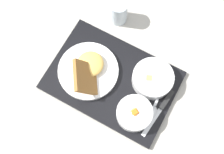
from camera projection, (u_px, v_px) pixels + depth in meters
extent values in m
plane|color=#ADA89E|center=(112.00, 81.00, 0.99)|extent=(4.00, 4.00, 0.00)
cube|color=black|center=(112.00, 80.00, 0.98)|extent=(0.45, 0.32, 0.02)
cylinder|color=white|center=(134.00, 113.00, 0.92)|extent=(0.12, 0.12, 0.05)
torus|color=white|center=(135.00, 112.00, 0.89)|extent=(0.12, 0.12, 0.01)
cylinder|color=#9EC67A|center=(135.00, 114.00, 0.90)|extent=(0.04, 0.04, 0.02)
cylinder|color=#9EC67A|center=(138.00, 119.00, 0.89)|extent=(0.04, 0.04, 0.01)
cylinder|color=#9EC67A|center=(136.00, 113.00, 0.90)|extent=(0.05, 0.05, 0.02)
cube|color=orange|center=(135.00, 112.00, 0.89)|extent=(0.03, 0.03, 0.01)
cube|color=orange|center=(134.00, 113.00, 0.89)|extent=(0.02, 0.02, 0.01)
cube|color=orange|center=(135.00, 112.00, 0.89)|extent=(0.02, 0.02, 0.02)
cube|color=orange|center=(142.00, 114.00, 0.90)|extent=(0.01, 0.01, 0.01)
cylinder|color=white|center=(153.00, 79.00, 0.95)|extent=(0.14, 0.14, 0.05)
torus|color=white|center=(153.00, 77.00, 0.94)|extent=(0.14, 0.14, 0.01)
cylinder|color=#B29342|center=(153.00, 78.00, 0.95)|extent=(0.12, 0.12, 0.03)
cube|color=#D1B75B|center=(151.00, 79.00, 0.94)|extent=(0.02, 0.02, 0.01)
cube|color=#D1B75B|center=(149.00, 78.00, 0.94)|extent=(0.03, 0.03, 0.01)
cylinder|color=white|center=(88.00, 71.00, 0.98)|extent=(0.21, 0.21, 0.02)
ellipsoid|color=#EAB756|center=(90.00, 63.00, 0.96)|extent=(0.10, 0.11, 0.03)
cube|color=#93602D|center=(86.00, 78.00, 0.93)|extent=(0.13, 0.13, 0.09)
cube|color=silver|center=(152.00, 122.00, 0.93)|extent=(0.02, 0.11, 0.00)
cube|color=black|center=(167.00, 100.00, 0.95)|extent=(0.02, 0.08, 0.02)
ellipsoid|color=silver|center=(152.00, 112.00, 0.94)|extent=(0.04, 0.05, 0.01)
cube|color=silver|center=(161.00, 91.00, 0.96)|extent=(0.02, 0.12, 0.01)
cylinder|color=silver|center=(119.00, 12.00, 1.02)|extent=(0.06, 0.06, 0.10)
cylinder|color=silver|center=(118.00, 14.00, 1.03)|extent=(0.05, 0.05, 0.06)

